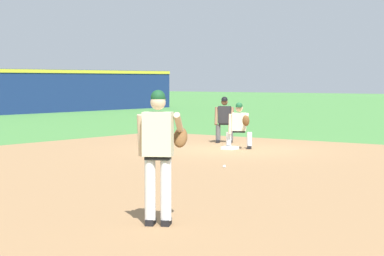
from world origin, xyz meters
name	(u,v)px	position (x,y,z in m)	size (l,w,h in m)	color
ground_plane	(230,150)	(0.00, 0.00, 0.00)	(160.00, 160.00, 0.00)	#47843D
infield_dirt_patch	(207,174)	(-4.89, -2.76, 0.00)	(18.00, 18.00, 0.01)	#9E754C
first_base_bag	(230,148)	(0.00, 0.00, 0.04)	(0.38, 0.38, 0.09)	white
baseball	(224,167)	(-3.77, -2.44, 0.04)	(0.07, 0.07, 0.07)	white
pitcher	(160,149)	(-9.73, -5.52, 1.06)	(0.84, 0.58, 1.86)	black
first_baseman	(240,124)	(0.31, -0.12, 0.73)	(0.83, 1.01, 1.34)	black
umpire	(224,118)	(1.73, 1.40, 0.79)	(0.63, 0.68, 1.46)	black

